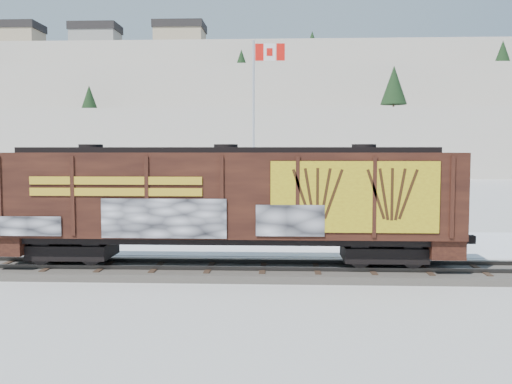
{
  "coord_description": "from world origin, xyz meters",
  "views": [
    {
      "loc": [
        0.71,
        -21.28,
        4.64
      ],
      "look_at": [
        -0.41,
        3.0,
        2.9
      ],
      "focal_mm": 40.0,
      "sensor_mm": 36.0,
      "label": 1
    }
  ],
  "objects_px": {
    "car_silver": "(50,224)",
    "car_white": "(362,228)",
    "flagpole": "(255,160)",
    "hopper_railcar": "(226,199)",
    "car_dark": "(415,234)"
  },
  "relations": [
    {
      "from": "car_silver",
      "to": "car_white",
      "type": "bearing_deg",
      "value": -69.95
    },
    {
      "from": "flagpole",
      "to": "car_white",
      "type": "height_order",
      "value": "flagpole"
    },
    {
      "from": "hopper_railcar",
      "to": "car_white",
      "type": "relative_size",
      "value": 3.5
    },
    {
      "from": "flagpole",
      "to": "car_dark",
      "type": "bearing_deg",
      "value": -39.9
    },
    {
      "from": "flagpole",
      "to": "car_white",
      "type": "bearing_deg",
      "value": -45.1
    },
    {
      "from": "car_white",
      "to": "car_silver",
      "type": "bearing_deg",
      "value": 95.82
    },
    {
      "from": "car_white",
      "to": "flagpole",
      "type": "bearing_deg",
      "value": 51.84
    },
    {
      "from": "flagpole",
      "to": "car_white",
      "type": "xyz_separation_m",
      "value": [
        5.58,
        -5.6,
        -3.28
      ]
    },
    {
      "from": "car_silver",
      "to": "car_dark",
      "type": "relative_size",
      "value": 1.14
    },
    {
      "from": "hopper_railcar",
      "to": "car_dark",
      "type": "xyz_separation_m",
      "value": [
        8.46,
        6.15,
        -2.19
      ]
    },
    {
      "from": "hopper_railcar",
      "to": "flagpole",
      "type": "bearing_deg",
      "value": 87.76
    },
    {
      "from": "hopper_railcar",
      "to": "flagpole",
      "type": "xyz_separation_m",
      "value": [
        0.5,
        12.8,
        1.25
      ]
    },
    {
      "from": "flagpole",
      "to": "car_silver",
      "type": "bearing_deg",
      "value": -153.13
    },
    {
      "from": "flagpole",
      "to": "car_white",
      "type": "relative_size",
      "value": 2.29
    },
    {
      "from": "flagpole",
      "to": "car_silver",
      "type": "distance_m",
      "value": 12.14
    }
  ]
}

